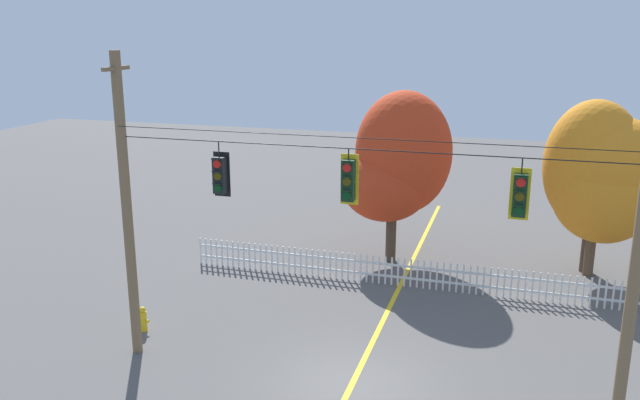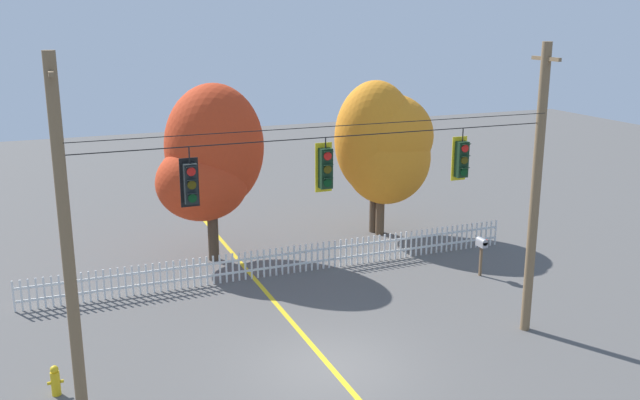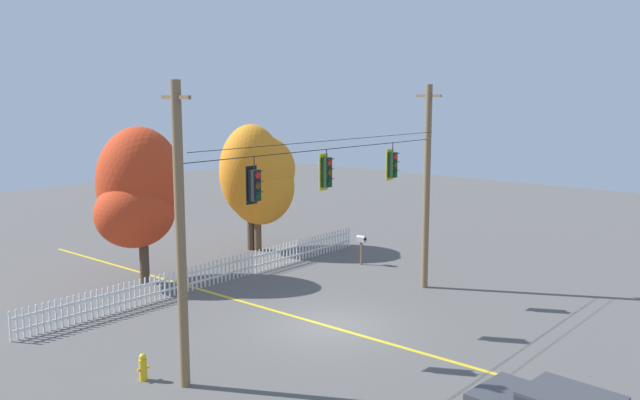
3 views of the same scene
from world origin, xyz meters
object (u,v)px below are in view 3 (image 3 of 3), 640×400
traffic_signal_westbound_side (254,185)px  roadside_mailbox (361,241)px  autumn_oak_far_east (256,179)px  fire_hydrant (143,367)px  autumn_maple_mid (258,172)px  traffic_signal_eastbound_side (326,172)px  autumn_maple_near_fence (138,193)px  traffic_signal_northbound_primary (392,165)px

traffic_signal_westbound_side → roadside_mailbox: bearing=21.0°
autumn_oak_far_east → traffic_signal_westbound_side: bearing=-134.6°
fire_hydrant → autumn_maple_mid: bearing=33.8°
autumn_oak_far_east → traffic_signal_eastbound_side: bearing=-123.3°
autumn_maple_near_fence → traffic_signal_eastbound_side: bearing=-86.6°
traffic_signal_northbound_primary → autumn_maple_near_fence: (-4.45, 9.74, -1.48)m
autumn_maple_mid → autumn_maple_near_fence: bearing=-176.7°
traffic_signal_northbound_primary → autumn_oak_far_east: bearing=74.9°
traffic_signal_eastbound_side → autumn_maple_near_fence: bearing=93.4°
traffic_signal_eastbound_side → fire_hydrant: (-6.58, 1.17, -4.96)m
autumn_maple_near_fence → autumn_oak_far_east: size_ratio=1.02×
traffic_signal_eastbound_side → autumn_maple_mid: (6.86, 10.17, -1.36)m
traffic_signal_westbound_side → traffic_signal_northbound_primary: size_ratio=1.00×
traffic_signal_westbound_side → autumn_maple_near_fence: 10.21m
autumn_maple_near_fence → autumn_oak_far_east: autumn_maple_near_fence is taller
autumn_maple_mid → traffic_signal_northbound_primary: bearing=-106.4°
autumn_oak_far_east → roadside_mailbox: autumn_oak_far_east is taller
traffic_signal_westbound_side → traffic_signal_northbound_primary: bearing=0.0°
autumn_oak_far_east → traffic_signal_northbound_primary: bearing=-105.1°
traffic_signal_westbound_side → autumn_maple_mid: traffic_signal_westbound_side is taller
traffic_signal_eastbound_side → fire_hydrant: traffic_signal_eastbound_side is taller
traffic_signal_eastbound_side → autumn_oak_far_east: autumn_oak_far_east is taller
traffic_signal_eastbound_side → traffic_signal_northbound_primary: same height
fire_hydrant → traffic_signal_eastbound_side: bearing=-10.1°
autumn_maple_near_fence → traffic_signal_westbound_side: bearing=-105.6°
autumn_maple_mid → traffic_signal_westbound_side: bearing=-135.0°
roadside_mailbox → traffic_signal_northbound_primary: bearing=-132.0°
autumn_maple_near_fence → autumn_maple_mid: bearing=3.3°
traffic_signal_westbound_side → fire_hydrant: (-3.28, 1.17, -4.88)m
autumn_maple_near_fence → fire_hydrant: size_ratio=8.43×
autumn_maple_mid → fire_hydrant: bearing=-146.2°
traffic_signal_westbound_side → autumn_oak_far_east: autumn_oak_far_east is taller
autumn_maple_mid → fire_hydrant: (-13.44, -9.00, -3.60)m
traffic_signal_westbound_side → fire_hydrant: size_ratio=1.82×
traffic_signal_eastbound_side → traffic_signal_northbound_primary: bearing=-0.0°
autumn_maple_near_fence → roadside_mailbox: 10.27m
traffic_signal_westbound_side → autumn_maple_mid: (10.16, 10.17, -1.27)m
traffic_signal_northbound_primary → roadside_mailbox: (3.78, 4.21, -4.14)m
traffic_signal_northbound_primary → fire_hydrant: (-10.44, 1.17, -4.90)m
autumn_maple_near_fence → autumn_oak_far_east: 7.15m
traffic_signal_westbound_side → roadside_mailbox: size_ratio=1.02×
traffic_signal_northbound_primary → traffic_signal_westbound_side: bearing=-180.0°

